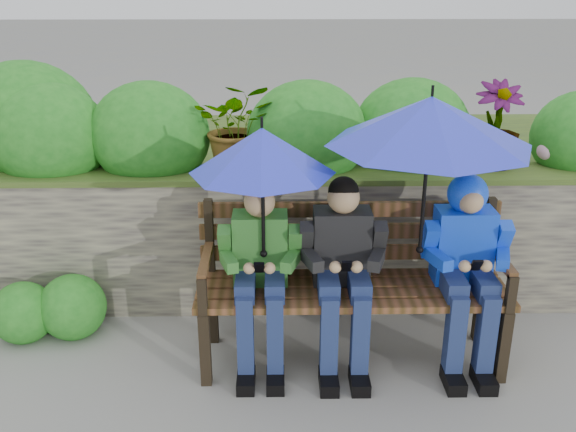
{
  "coord_description": "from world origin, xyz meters",
  "views": [
    {
      "loc": [
        -0.06,
        -3.54,
        2.36
      ],
      "look_at": [
        0.0,
        0.1,
        0.95
      ],
      "focal_mm": 40.0,
      "sensor_mm": 36.0,
      "label": 1
    }
  ],
  "objects_px": {
    "park_bench": "(351,273)",
    "umbrella_right": "(430,121)",
    "boy_right": "(466,256)",
    "boy_left": "(260,267)",
    "boy_middle": "(343,264)",
    "umbrella_left": "(262,151)"
  },
  "relations": [
    {
      "from": "boy_left",
      "to": "boy_right",
      "type": "height_order",
      "value": "boy_right"
    },
    {
      "from": "boy_left",
      "to": "boy_middle",
      "type": "relative_size",
      "value": 0.98
    },
    {
      "from": "umbrella_right",
      "to": "boy_right",
      "type": "bearing_deg",
      "value": 4.42
    },
    {
      "from": "boy_left",
      "to": "boy_middle",
      "type": "xyz_separation_m",
      "value": [
        0.5,
        -0.0,
        0.01
      ]
    },
    {
      "from": "boy_left",
      "to": "umbrella_left",
      "type": "bearing_deg",
      "value": -25.36
    },
    {
      "from": "boy_left",
      "to": "umbrella_right",
      "type": "bearing_deg",
      "value": -0.77
    },
    {
      "from": "umbrella_left",
      "to": "umbrella_right",
      "type": "height_order",
      "value": "umbrella_right"
    },
    {
      "from": "boy_right",
      "to": "umbrella_right",
      "type": "xyz_separation_m",
      "value": [
        -0.29,
        -0.02,
        0.83
      ]
    },
    {
      "from": "park_bench",
      "to": "umbrella_right",
      "type": "height_order",
      "value": "umbrella_right"
    },
    {
      "from": "park_bench",
      "to": "umbrella_left",
      "type": "height_order",
      "value": "umbrella_left"
    },
    {
      "from": "boy_middle",
      "to": "umbrella_left",
      "type": "height_order",
      "value": "umbrella_left"
    },
    {
      "from": "umbrella_left",
      "to": "boy_left",
      "type": "bearing_deg",
      "value": 154.64
    },
    {
      "from": "park_bench",
      "to": "boy_left",
      "type": "distance_m",
      "value": 0.58
    },
    {
      "from": "park_bench",
      "to": "umbrella_right",
      "type": "distance_m",
      "value": 1.07
    },
    {
      "from": "umbrella_right",
      "to": "park_bench",
      "type": "bearing_deg",
      "value": 165.01
    },
    {
      "from": "boy_middle",
      "to": "umbrella_right",
      "type": "height_order",
      "value": "umbrella_right"
    },
    {
      "from": "boy_left",
      "to": "umbrella_left",
      "type": "distance_m",
      "value": 0.73
    },
    {
      "from": "boy_left",
      "to": "umbrella_right",
      "type": "distance_m",
      "value": 1.31
    },
    {
      "from": "park_bench",
      "to": "umbrella_right",
      "type": "relative_size",
      "value": 1.62
    },
    {
      "from": "boy_middle",
      "to": "umbrella_left",
      "type": "xyz_separation_m",
      "value": [
        -0.48,
        -0.01,
        0.72
      ]
    },
    {
      "from": "boy_left",
      "to": "boy_right",
      "type": "bearing_deg",
      "value": 0.44
    },
    {
      "from": "park_bench",
      "to": "boy_right",
      "type": "bearing_deg",
      "value": -6.89
    }
  ]
}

